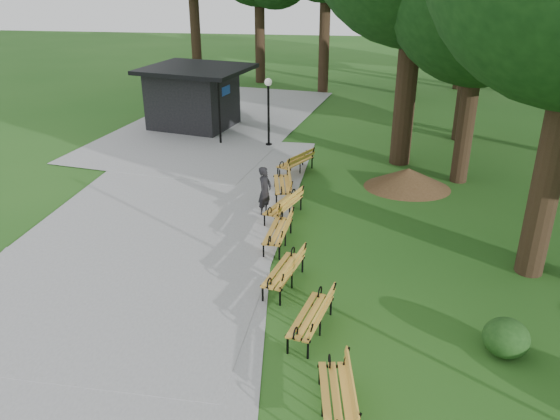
# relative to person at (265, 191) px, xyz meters

# --- Properties ---
(ground) EXTENTS (100.00, 100.00, 0.00)m
(ground) POSITION_rel_person_xyz_m (0.81, -3.27, -0.80)
(ground) COLOR #1E4E16
(ground) RESTS_ON ground
(path) EXTENTS (12.00, 38.00, 0.06)m
(path) POSITION_rel_person_xyz_m (-3.19, -0.27, -0.77)
(path) COLOR gray
(path) RESTS_ON ground
(person) EXTENTS (0.55, 0.67, 1.60)m
(person) POSITION_rel_person_xyz_m (0.00, 0.00, 0.00)
(person) COLOR black
(person) RESTS_ON ground
(kiosk) EXTENTS (5.47, 5.02, 2.91)m
(kiosk) POSITION_rel_person_xyz_m (-4.98, 9.66, 0.66)
(kiosk) COLOR black
(kiosk) RESTS_ON ground
(lamp_post) EXTENTS (0.32, 0.32, 2.93)m
(lamp_post) POSITION_rel_person_xyz_m (-0.95, 7.13, 1.33)
(lamp_post) COLOR black
(lamp_post) RESTS_ON ground
(dirt_mound) EXTENTS (2.56, 2.56, 0.73)m
(dirt_mound) POSITION_rel_person_xyz_m (4.67, 2.91, -0.43)
(dirt_mound) COLOR #47301C
(dirt_mound) RESTS_ON ground
(bench_0) EXTENTS (0.88, 1.97, 0.88)m
(bench_0) POSITION_rel_person_xyz_m (2.56, -8.38, -0.36)
(bench_0) COLOR gold
(bench_0) RESTS_ON ground
(bench_1) EXTENTS (1.07, 2.00, 0.88)m
(bench_1) POSITION_rel_person_xyz_m (1.93, -6.02, -0.36)
(bench_1) COLOR gold
(bench_1) RESTS_ON ground
(bench_2) EXTENTS (1.06, 2.00, 0.88)m
(bench_2) POSITION_rel_person_xyz_m (1.11, -4.20, -0.36)
(bench_2) COLOR gold
(bench_2) RESTS_ON ground
(bench_3) EXTENTS (0.78, 1.94, 0.88)m
(bench_3) POSITION_rel_person_xyz_m (0.68, -2.04, -0.36)
(bench_3) COLOR gold
(bench_3) RESTS_ON ground
(bench_4) EXTENTS (1.25, 2.00, 0.88)m
(bench_4) POSITION_rel_person_xyz_m (0.61, -0.22, -0.36)
(bench_4) COLOR gold
(bench_4) RESTS_ON ground
(bench_5) EXTENTS (0.95, 1.98, 0.88)m
(bench_5) POSITION_rel_person_xyz_m (0.35, 1.53, -0.36)
(bench_5) COLOR gold
(bench_5) RESTS_ON ground
(bench_6) EXTENTS (1.48, 1.97, 0.88)m
(bench_6) POSITION_rel_person_xyz_m (0.56, 3.88, -0.36)
(bench_6) COLOR gold
(bench_6) RESTS_ON ground
(shrub_2) EXTENTS (0.94, 0.94, 0.80)m
(shrub_2) POSITION_rel_person_xyz_m (5.93, -6.19, -0.80)
(shrub_2) COLOR #193D14
(shrub_2) RESTS_ON ground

